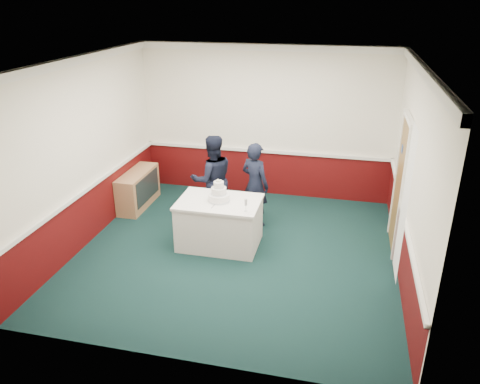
% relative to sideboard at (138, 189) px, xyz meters
% --- Properties ---
extents(ground, '(5.00, 5.00, 0.00)m').
position_rel_sideboard_xyz_m(ground, '(2.28, -1.31, -0.35)').
color(ground, '#112A29').
rests_on(ground, ground).
extents(room_shell, '(5.00, 5.00, 3.00)m').
position_rel_sideboard_xyz_m(room_shell, '(2.36, -0.70, 1.62)').
color(room_shell, white).
rests_on(room_shell, ground).
extents(sideboard, '(0.41, 1.20, 0.70)m').
position_rel_sideboard_xyz_m(sideboard, '(0.00, 0.00, 0.00)').
color(sideboard, '#A87951').
rests_on(sideboard, ground).
extents(cake_table, '(1.32, 0.92, 0.79)m').
position_rel_sideboard_xyz_m(cake_table, '(1.95, -1.13, 0.05)').
color(cake_table, white).
rests_on(cake_table, ground).
extents(wedding_cake, '(0.35, 0.35, 0.36)m').
position_rel_sideboard_xyz_m(wedding_cake, '(1.95, -1.13, 0.55)').
color(wedding_cake, white).
rests_on(wedding_cake, cake_table).
extents(cake_knife, '(0.03, 0.22, 0.00)m').
position_rel_sideboard_xyz_m(cake_knife, '(1.92, -1.33, 0.44)').
color(cake_knife, silver).
rests_on(cake_knife, cake_table).
extents(champagne_flute, '(0.05, 0.05, 0.21)m').
position_rel_sideboard_xyz_m(champagne_flute, '(2.45, -1.41, 0.58)').
color(champagne_flute, silver).
rests_on(champagne_flute, cake_table).
extents(person_man, '(0.99, 0.92, 1.62)m').
position_rel_sideboard_xyz_m(person_man, '(1.60, -0.30, 0.46)').
color(person_man, black).
rests_on(person_man, ground).
extents(person_woman, '(0.66, 0.58, 1.53)m').
position_rel_sideboard_xyz_m(person_woman, '(2.36, -0.26, 0.41)').
color(person_woman, black).
rests_on(person_woman, ground).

